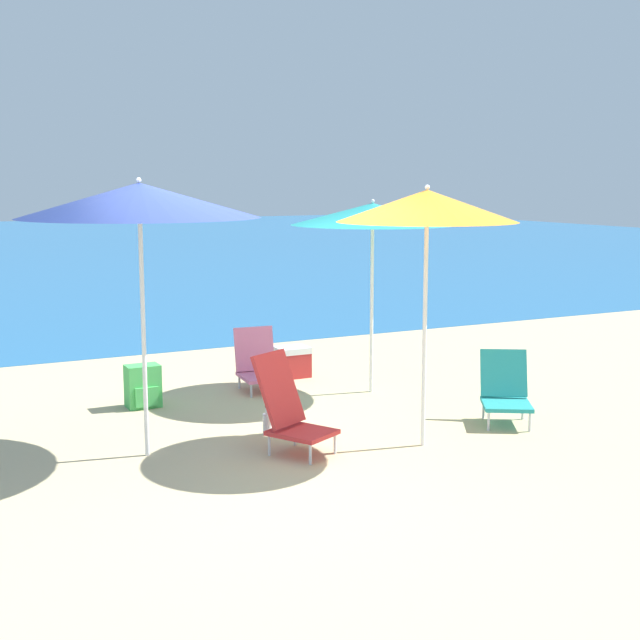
% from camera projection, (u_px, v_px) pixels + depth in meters
% --- Properties ---
extents(ground_plane, '(60.00, 60.00, 0.00)m').
position_uv_depth(ground_plane, '(254.00, 455.00, 7.35)').
color(ground_plane, '#C6B284').
extents(beach_umbrella_orange, '(1.50, 1.50, 2.21)m').
position_uv_depth(beach_umbrella_orange, '(427.00, 206.00, 7.31)').
color(beach_umbrella_orange, white).
rests_on(beach_umbrella_orange, ground).
extents(beach_umbrella_navy, '(1.92, 1.92, 2.27)m').
position_uv_depth(beach_umbrella_navy, '(139.00, 201.00, 7.03)').
color(beach_umbrella_navy, white).
rests_on(beach_umbrella_navy, ground).
extents(beach_umbrella_teal, '(1.72, 1.72, 2.05)m').
position_uv_depth(beach_umbrella_teal, '(373.00, 214.00, 9.27)').
color(beach_umbrella_teal, white).
rests_on(beach_umbrella_teal, ground).
extents(beach_chair_teal, '(0.68, 0.73, 0.66)m').
position_uv_depth(beach_chair_teal, '(505.00, 390.00, 8.33)').
color(beach_chair_teal, silver).
rests_on(beach_chair_teal, ground).
extents(beach_chair_pink, '(0.49, 0.61, 0.66)m').
position_uv_depth(beach_chair_pink, '(258.00, 363.00, 9.63)').
color(beach_chair_pink, silver).
rests_on(beach_chair_pink, ground).
extents(beach_chair_red, '(0.66, 0.74, 0.83)m').
position_uv_depth(beach_chair_red, '(289.00, 409.00, 7.39)').
color(beach_chair_red, silver).
rests_on(beach_chair_red, ground).
extents(backpack_green, '(0.33, 0.26, 0.43)m').
position_uv_depth(backpack_green, '(143.00, 386.00, 8.88)').
color(backpack_green, '#47B756').
rests_on(backpack_green, ground).
extents(water_bottle, '(0.09, 0.09, 0.26)m').
position_uv_depth(water_bottle, '(267.00, 423.00, 7.94)').
color(water_bottle, silver).
rests_on(water_bottle, ground).
extents(cooler_box, '(0.37, 0.31, 0.35)m').
position_uv_depth(cooler_box, '(292.00, 362.00, 10.26)').
color(cooler_box, '#B72828').
rests_on(cooler_box, ground).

